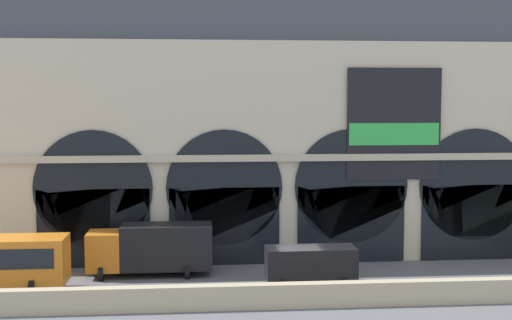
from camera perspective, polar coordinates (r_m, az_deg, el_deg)
ground_plane at (r=40.53m, az=3.65°, el=-10.25°), size 200.00×200.00×0.00m
quay_parapet_wall at (r=36.07m, az=4.76°, el=-11.15°), size 90.00×0.70×1.26m
station_building at (r=46.94m, az=2.31°, el=2.65°), size 43.25×6.17×17.90m
box_truck_midwest at (r=42.37m, az=-8.67°, el=-7.25°), size 7.50×2.91×3.12m
van_center at (r=40.02m, az=4.59°, el=-8.61°), size 5.20×2.48×2.20m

